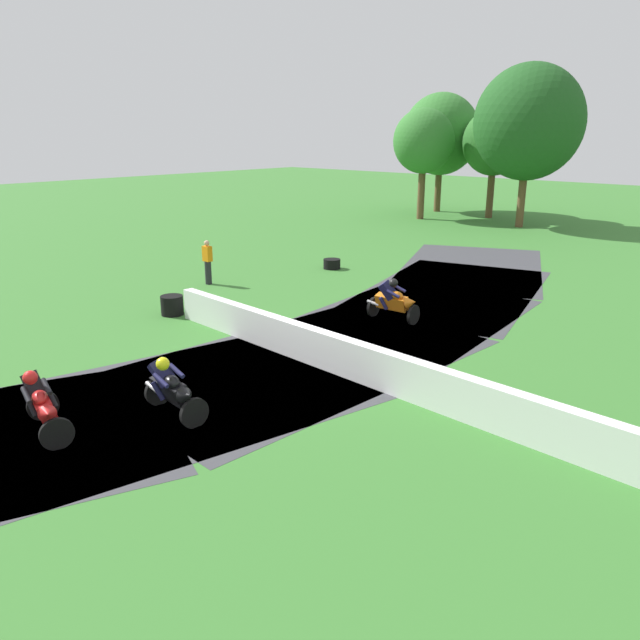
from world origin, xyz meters
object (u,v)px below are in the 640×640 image
object	(u,v)px
motorcycle_fourth_orange	(394,301)
tire_stack_mid_b	(332,264)
tire_stack_mid_a	(172,305)
motorcycle_chase_red	(43,404)
motorcycle_trailing_black	(171,388)
track_marshal	(208,262)

from	to	relation	value
motorcycle_fourth_orange	tire_stack_mid_b	xyz separation A→B (m)	(-6.20, 4.30, -0.44)
motorcycle_fourth_orange	tire_stack_mid_b	bearing A→B (deg)	145.26
motorcycle_fourth_orange	tire_stack_mid_a	size ratio (longest dim) A/B	2.45
motorcycle_chase_red	motorcycle_fourth_orange	size ratio (longest dim) A/B	1.01
motorcycle_fourth_orange	tire_stack_mid_b	distance (m)	7.56
motorcycle_chase_red	tire_stack_mid_a	world-z (taller)	motorcycle_chase_red
motorcycle_trailing_black	track_marshal	size ratio (longest dim) A/B	1.04
tire_stack_mid_b	motorcycle_trailing_black	bearing A→B (deg)	-61.50
motorcycle_trailing_black	tire_stack_mid_a	bearing A→B (deg)	145.30
motorcycle_fourth_orange	track_marshal	distance (m)	7.86
motorcycle_chase_red	tire_stack_mid_b	xyz separation A→B (m)	(-5.69, 14.54, -0.45)
motorcycle_trailing_black	tire_stack_mid_b	distance (m)	14.23
tire_stack_mid_a	tire_stack_mid_b	distance (m)	8.35
motorcycle_trailing_black	motorcycle_fourth_orange	size ratio (longest dim) A/B	1.01
motorcycle_chase_red	motorcycle_trailing_black	bearing A→B (deg)	61.63
tire_stack_mid_b	motorcycle_chase_red	bearing A→B (deg)	-68.64
tire_stack_mid_b	track_marshal	world-z (taller)	track_marshal
motorcycle_trailing_black	tire_stack_mid_b	xyz separation A→B (m)	(-6.79, 12.50, -0.44)
motorcycle_trailing_black	track_marshal	xyz separation A→B (m)	(-8.41, 7.42, 0.18)
tire_stack_mid_a	tire_stack_mid_b	bearing A→B (deg)	95.08
tire_stack_mid_a	track_marshal	world-z (taller)	track_marshal
tire_stack_mid_a	tire_stack_mid_b	world-z (taller)	tire_stack_mid_a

